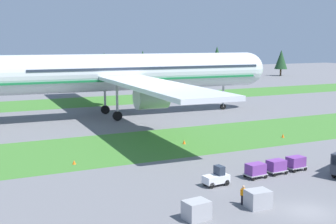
{
  "coord_description": "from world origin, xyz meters",
  "views": [
    {
      "loc": [
        -26.34,
        -27.7,
        14.29
      ],
      "look_at": [
        1.77,
        31.11,
        4.0
      ],
      "focal_mm": 48.14,
      "sensor_mm": 36.0,
      "label": 1
    }
  ],
  "objects_px": {
    "taxiway_marker_0": "(184,142)",
    "cargo_dolly_lead": "(256,169)",
    "taxiway_marker_2": "(283,136)",
    "cargo_dolly_second": "(276,166)",
    "taxiway_marker_1": "(74,162)",
    "airliner": "(123,72)",
    "ground_crew_marshaller": "(243,194)",
    "uld_container_1": "(258,199)",
    "baggage_tug": "(217,177)",
    "cargo_dolly_third": "(296,162)",
    "uld_container_0": "(196,210)"
  },
  "relations": [
    {
      "from": "cargo_dolly_second",
      "to": "taxiway_marker_2",
      "type": "height_order",
      "value": "cargo_dolly_second"
    },
    {
      "from": "airliner",
      "to": "taxiway_marker_2",
      "type": "relative_size",
      "value": 135.17
    },
    {
      "from": "cargo_dolly_lead",
      "to": "uld_container_1",
      "type": "xyz_separation_m",
      "value": [
        -5.0,
        -7.12,
        -0.14
      ]
    },
    {
      "from": "cargo_dolly_second",
      "to": "taxiway_marker_1",
      "type": "distance_m",
      "value": 23.11
    },
    {
      "from": "baggage_tug",
      "to": "taxiway_marker_1",
      "type": "height_order",
      "value": "baggage_tug"
    },
    {
      "from": "taxiway_marker_2",
      "to": "airliner",
      "type": "bearing_deg",
      "value": 117.62
    },
    {
      "from": "taxiway_marker_1",
      "to": "baggage_tug",
      "type": "bearing_deg",
      "value": -51.73
    },
    {
      "from": "airliner",
      "to": "cargo_dolly_second",
      "type": "relative_size",
      "value": 33.36
    },
    {
      "from": "taxiway_marker_0",
      "to": "taxiway_marker_1",
      "type": "bearing_deg",
      "value": -167.12
    },
    {
      "from": "cargo_dolly_second",
      "to": "taxiway_marker_0",
      "type": "distance_m",
      "value": 17.28
    },
    {
      "from": "taxiway_marker_2",
      "to": "uld_container_1",
      "type": "bearing_deg",
      "value": -133.75
    },
    {
      "from": "ground_crew_marshaller",
      "to": "uld_container_1",
      "type": "xyz_separation_m",
      "value": [
        0.71,
        -1.19,
        -0.16
      ]
    },
    {
      "from": "airliner",
      "to": "taxiway_marker_0",
      "type": "bearing_deg",
      "value": 1.53
    },
    {
      "from": "cargo_dolly_lead",
      "to": "taxiway_marker_1",
      "type": "distance_m",
      "value": 20.95
    },
    {
      "from": "ground_crew_marshaller",
      "to": "cargo_dolly_second",
      "type": "bearing_deg",
      "value": 47.11
    },
    {
      "from": "uld_container_0",
      "to": "taxiway_marker_0",
      "type": "relative_size",
      "value": 3.34
    },
    {
      "from": "baggage_tug",
      "to": "cargo_dolly_third",
      "type": "xyz_separation_m",
      "value": [
        10.8,
        0.77,
        0.1
      ]
    },
    {
      "from": "uld_container_1",
      "to": "taxiway_marker_0",
      "type": "height_order",
      "value": "uld_container_1"
    },
    {
      "from": "uld_container_0",
      "to": "taxiway_marker_1",
      "type": "distance_m",
      "value": 21.19
    },
    {
      "from": "cargo_dolly_second",
      "to": "taxiway_marker_1",
      "type": "xyz_separation_m",
      "value": [
        -18.87,
        13.33,
        -0.68
      ]
    },
    {
      "from": "airliner",
      "to": "baggage_tug",
      "type": "bearing_deg",
      "value": -5.39
    },
    {
      "from": "uld_container_0",
      "to": "cargo_dolly_third",
      "type": "bearing_deg",
      "value": 23.93
    },
    {
      "from": "taxiway_marker_2",
      "to": "taxiway_marker_0",
      "type": "bearing_deg",
      "value": 170.32
    },
    {
      "from": "uld_container_1",
      "to": "taxiway_marker_2",
      "type": "bearing_deg",
      "value": 46.25
    },
    {
      "from": "cargo_dolly_third",
      "to": "uld_container_0",
      "type": "distance_m",
      "value": 18.43
    },
    {
      "from": "cargo_dolly_lead",
      "to": "uld_container_0",
      "type": "bearing_deg",
      "value": 118.47
    },
    {
      "from": "taxiway_marker_0",
      "to": "taxiway_marker_2",
      "type": "height_order",
      "value": "taxiway_marker_0"
    },
    {
      "from": "cargo_dolly_lead",
      "to": "cargo_dolly_third",
      "type": "distance_m",
      "value": 5.8
    },
    {
      "from": "airliner",
      "to": "cargo_dolly_lead",
      "type": "distance_m",
      "value": 43.94
    },
    {
      "from": "cargo_dolly_lead",
      "to": "taxiway_marker_2",
      "type": "height_order",
      "value": "cargo_dolly_lead"
    },
    {
      "from": "cargo_dolly_second",
      "to": "ground_crew_marshaller",
      "type": "xyz_separation_m",
      "value": [
        -8.6,
        -6.14,
        0.03
      ]
    },
    {
      "from": "cargo_dolly_third",
      "to": "taxiway_marker_2",
      "type": "bearing_deg",
      "value": -39.35
    },
    {
      "from": "baggage_tug",
      "to": "cargo_dolly_third",
      "type": "height_order",
      "value": "baggage_tug"
    },
    {
      "from": "baggage_tug",
      "to": "ground_crew_marshaller",
      "type": "bearing_deg",
      "value": 168.79
    },
    {
      "from": "taxiway_marker_0",
      "to": "cargo_dolly_lead",
      "type": "bearing_deg",
      "value": -91.85
    },
    {
      "from": "cargo_dolly_lead",
      "to": "taxiway_marker_2",
      "type": "relative_size",
      "value": 4.05
    },
    {
      "from": "baggage_tug",
      "to": "uld_container_0",
      "type": "bearing_deg",
      "value": 133.85
    },
    {
      "from": "uld_container_1",
      "to": "taxiway_marker_1",
      "type": "height_order",
      "value": "uld_container_1"
    },
    {
      "from": "cargo_dolly_lead",
      "to": "uld_container_0",
      "type": "height_order",
      "value": "cargo_dolly_lead"
    },
    {
      "from": "airliner",
      "to": "taxiway_marker_1",
      "type": "bearing_deg",
      "value": -27.26
    },
    {
      "from": "airliner",
      "to": "cargo_dolly_lead",
      "type": "xyz_separation_m",
      "value": [
        -0.95,
        -43.27,
        -7.57
      ]
    },
    {
      "from": "baggage_tug",
      "to": "taxiway_marker_2",
      "type": "xyz_separation_m",
      "value": [
        20.9,
        15.06,
        -0.53
      ]
    },
    {
      "from": "cargo_dolly_second",
      "to": "ground_crew_marshaller",
      "type": "height_order",
      "value": "ground_crew_marshaller"
    },
    {
      "from": "baggage_tug",
      "to": "cargo_dolly_second",
      "type": "bearing_deg",
      "value": -90.0
    },
    {
      "from": "baggage_tug",
      "to": "taxiway_marker_0",
      "type": "relative_size",
      "value": 4.49
    },
    {
      "from": "cargo_dolly_second",
      "to": "taxiway_marker_0",
      "type": "bearing_deg",
      "value": 3.68
    },
    {
      "from": "airliner",
      "to": "taxiway_marker_2",
      "type": "distance_m",
      "value": 33.26
    },
    {
      "from": "uld_container_0",
      "to": "uld_container_1",
      "type": "bearing_deg",
      "value": -0.56
    },
    {
      "from": "cargo_dolly_lead",
      "to": "taxiway_marker_0",
      "type": "xyz_separation_m",
      "value": [
        0.56,
        17.32,
        -0.62
      ]
    },
    {
      "from": "cargo_dolly_third",
      "to": "uld_container_1",
      "type": "xyz_separation_m",
      "value": [
        -10.78,
        -7.53,
        -0.14
      ]
    }
  ]
}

